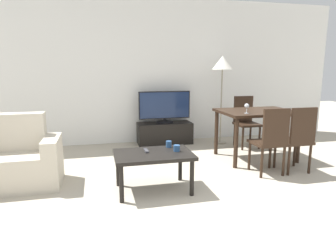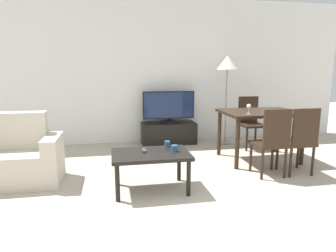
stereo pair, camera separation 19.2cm
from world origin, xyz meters
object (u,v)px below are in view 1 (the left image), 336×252
(tv_stand, at_px, (165,133))
(wine_glass_left, at_px, (247,106))
(coffee_table, at_px, (153,158))
(dining_chair_near, at_px, (271,139))
(floor_lamp, at_px, (222,67))
(dining_table, at_px, (257,117))
(cup_white_near, at_px, (169,144))
(dining_chair_far, at_px, (245,119))
(remote_primary, at_px, (146,151))
(cup_colored_far, at_px, (177,148))
(dining_chair_near_right, at_px, (297,137))
(tv, at_px, (165,107))
(armchair, at_px, (14,161))

(tv_stand, relative_size, wine_glass_left, 7.00)
(coffee_table, xyz_separation_m, dining_chair_near, (1.61, 0.15, 0.10))
(coffee_table, bearing_deg, dining_chair_near, 5.35)
(coffee_table, relative_size, wine_glass_left, 6.13)
(dining_chair_near, xyz_separation_m, floor_lamp, (0.06, 1.79, 0.94))
(tv_stand, bearing_deg, dining_table, -46.98)
(coffee_table, height_order, cup_white_near, cup_white_near)
(tv_stand, bearing_deg, floor_lamp, -11.61)
(dining_table, xyz_separation_m, dining_chair_far, (0.20, 0.73, -0.16))
(tv_stand, bearing_deg, dining_chair_far, -21.24)
(tv_stand, bearing_deg, dining_chair_near, -63.80)
(dining_chair_near, xyz_separation_m, remote_primary, (-1.68, -0.07, -0.04))
(coffee_table, relative_size, dining_table, 0.78)
(cup_colored_far, bearing_deg, dining_chair_near_right, 4.72)
(tv_stand, bearing_deg, wine_glass_left, -59.84)
(dining_table, relative_size, remote_primary, 7.64)
(coffee_table, distance_m, dining_chair_near_right, 2.02)
(tv_stand, relative_size, remote_primary, 6.82)
(tv, bearing_deg, dining_chair_near_right, -55.27)
(armchair, height_order, tv_stand, armchair)
(tv_stand, height_order, remote_primary, remote_primary)
(cup_colored_far, xyz_separation_m, wine_glass_left, (1.22, 0.63, 0.38))
(dining_chair_far, bearing_deg, remote_primary, -143.62)
(floor_lamp, relative_size, remote_primary, 10.90)
(wine_glass_left, bearing_deg, dining_chair_near_right, -44.03)
(wine_glass_left, bearing_deg, tv_stand, 120.16)
(dining_chair_near, distance_m, wine_glass_left, 0.62)
(dining_chair_near_right, bearing_deg, wine_glass_left, 135.97)
(dining_chair_near, bearing_deg, tv_stand, 116.20)
(floor_lamp, bearing_deg, cup_white_near, -129.67)
(coffee_table, bearing_deg, cup_colored_far, 1.59)
(coffee_table, relative_size, remote_primary, 5.96)
(coffee_table, distance_m, dining_chair_near, 1.62)
(dining_chair_near, distance_m, cup_colored_far, 1.34)
(armchair, height_order, wine_glass_left, wine_glass_left)
(dining_chair_far, height_order, cup_white_near, dining_chair_far)
(floor_lamp, relative_size, cup_colored_far, 21.34)
(dining_chair_near_right, bearing_deg, remote_primary, -178.08)
(tv, xyz_separation_m, wine_glass_left, (0.88, -1.51, 0.17))
(dining_table, relative_size, wine_glass_left, 7.84)
(tv_stand, bearing_deg, cup_white_near, -101.36)
(remote_primary, relative_size, wine_glass_left, 1.03)
(dining_table, xyz_separation_m, dining_chair_near, (-0.20, -0.73, -0.16))
(coffee_table, relative_size, dining_chair_near_right, 0.98)
(tv_stand, xyz_separation_m, dining_table, (1.18, -1.27, 0.47))
(dining_chair_near, height_order, cup_colored_far, dining_chair_near)
(cup_white_near, bearing_deg, dining_chair_near_right, -1.81)
(tv, relative_size, dining_chair_near_right, 1.06)
(dining_table, relative_size, cup_colored_far, 14.95)
(dining_chair_near_right, relative_size, remote_primary, 6.09)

